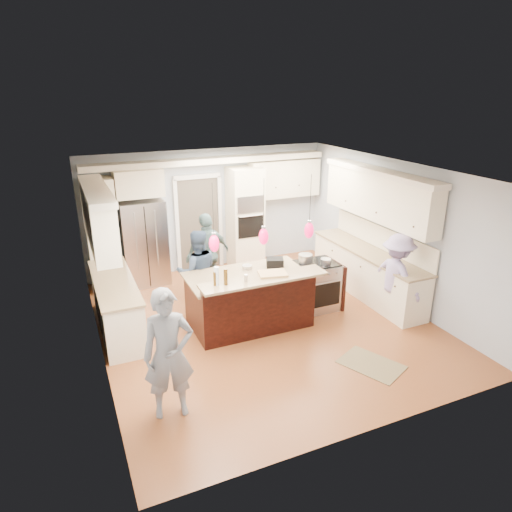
% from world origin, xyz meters
% --- Properties ---
extents(ground_plane, '(6.00, 6.00, 0.00)m').
position_xyz_m(ground_plane, '(0.00, 0.00, 0.00)').
color(ground_plane, '#AA5D2E').
rests_on(ground_plane, ground).
extents(room_shell, '(5.54, 6.04, 2.72)m').
position_xyz_m(room_shell, '(0.00, 0.00, 1.82)').
color(room_shell, '#B2BCC6').
rests_on(room_shell, ground).
extents(refrigerator, '(0.90, 0.70, 1.80)m').
position_xyz_m(refrigerator, '(-1.55, 2.64, 0.90)').
color(refrigerator, '#B7B7BC').
rests_on(refrigerator, ground).
extents(oven_column, '(0.72, 0.69, 2.30)m').
position_xyz_m(oven_column, '(0.75, 2.67, 1.15)').
color(oven_column, '#F5E7C7').
rests_on(oven_column, ground).
extents(back_upper_cabinets, '(5.30, 0.61, 2.54)m').
position_xyz_m(back_upper_cabinets, '(-0.75, 2.76, 1.67)').
color(back_upper_cabinets, '#F5E7C7').
rests_on(back_upper_cabinets, ground).
extents(right_counter_run, '(0.64, 3.10, 2.51)m').
position_xyz_m(right_counter_run, '(2.44, 0.30, 1.06)').
color(right_counter_run, '#F5E7C7').
rests_on(right_counter_run, ground).
extents(left_cabinets, '(0.64, 2.30, 2.51)m').
position_xyz_m(left_cabinets, '(-2.44, 0.80, 1.06)').
color(left_cabinets, '#F5E7C7').
rests_on(left_cabinets, ground).
extents(kitchen_island, '(2.10, 1.46, 1.12)m').
position_xyz_m(kitchen_island, '(-0.25, 0.07, 0.49)').
color(kitchen_island, black).
rests_on(kitchen_island, ground).
extents(island_range, '(0.82, 0.71, 0.92)m').
position_xyz_m(island_range, '(1.16, 0.15, 0.46)').
color(island_range, '#B7B7BC').
rests_on(island_range, ground).
extents(pendant_lights, '(1.75, 0.15, 1.03)m').
position_xyz_m(pendant_lights, '(-0.25, -0.51, 1.80)').
color(pendant_lights, black).
rests_on(pendant_lights, ground).
extents(person_bar_end, '(0.68, 0.50, 1.73)m').
position_xyz_m(person_bar_end, '(-2.07, -1.69, 0.87)').
color(person_bar_end, slate).
rests_on(person_bar_end, ground).
extents(person_far_left, '(0.83, 0.69, 1.58)m').
position_xyz_m(person_far_left, '(-0.92, 0.91, 0.79)').
color(person_far_left, '#344765').
rests_on(person_far_left, ground).
extents(person_far_right, '(1.05, 0.66, 1.67)m').
position_xyz_m(person_far_right, '(-0.50, 1.60, 0.83)').
color(person_far_right, slate).
rests_on(person_far_right, ground).
extents(person_range_side, '(0.70, 1.08, 1.58)m').
position_xyz_m(person_range_side, '(2.25, -0.73, 0.79)').
color(person_range_side, '#A492C5').
rests_on(person_range_side, ground).
extents(floor_rug, '(0.94, 1.08, 0.01)m').
position_xyz_m(floor_rug, '(0.94, -1.85, 0.01)').
color(floor_rug, olive).
rests_on(floor_rug, ground).
extents(water_bottle, '(0.08, 0.08, 0.30)m').
position_xyz_m(water_bottle, '(-1.02, -0.50, 1.27)').
color(water_bottle, silver).
rests_on(water_bottle, kitchen_island).
extents(beer_bottle_a, '(0.06, 0.06, 0.22)m').
position_xyz_m(beer_bottle_a, '(-1.05, -0.50, 1.23)').
color(beer_bottle_a, '#442C0C').
rests_on(beer_bottle_a, kitchen_island).
extents(beer_bottle_b, '(0.07, 0.07, 0.25)m').
position_xyz_m(beer_bottle_b, '(-0.89, -0.52, 1.25)').
color(beer_bottle_b, '#442C0C').
rests_on(beer_bottle_b, kitchen_island).
extents(beer_bottle_c, '(0.06, 0.06, 0.22)m').
position_xyz_m(beer_bottle_c, '(-0.89, -0.54, 1.23)').
color(beer_bottle_c, '#442C0C').
rests_on(beer_bottle_c, kitchen_island).
extents(drink_can, '(0.07, 0.07, 0.11)m').
position_xyz_m(drink_can, '(-0.56, -0.54, 1.18)').
color(drink_can, '#B7B7BC').
rests_on(drink_can, kitchen_island).
extents(cutting_board, '(0.51, 0.41, 0.03)m').
position_xyz_m(cutting_board, '(-0.07, -0.47, 1.14)').
color(cutting_board, tan).
rests_on(cutting_board, kitchen_island).
extents(pot_large, '(0.26, 0.26, 0.15)m').
position_xyz_m(pot_large, '(0.95, 0.25, 1.00)').
color(pot_large, '#B7B7BC').
rests_on(pot_large, island_range).
extents(pot_small, '(0.19, 0.19, 0.10)m').
position_xyz_m(pot_small, '(1.25, 0.03, 0.97)').
color(pot_small, '#B7B7BC').
rests_on(pot_small, island_range).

